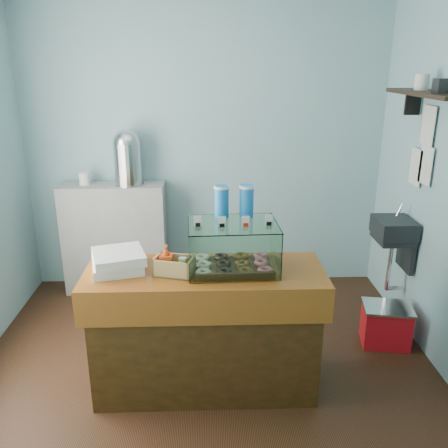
{
  "coord_description": "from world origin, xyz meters",
  "views": [
    {
      "loc": [
        0.03,
        -3.13,
        2.21
      ],
      "look_at": [
        0.13,
        -0.15,
        1.19
      ],
      "focal_mm": 38.0,
      "sensor_mm": 36.0,
      "label": 1
    }
  ],
  "objects_px": {
    "counter": "(206,329)",
    "red_cooler": "(386,325)",
    "coffee_urn": "(127,156)",
    "display_case": "(233,242)"
  },
  "relations": [
    {
      "from": "counter",
      "to": "red_cooler",
      "type": "distance_m",
      "value": 1.58
    },
    {
      "from": "counter",
      "to": "red_cooler",
      "type": "bearing_deg",
      "value": 17.98
    },
    {
      "from": "counter",
      "to": "display_case",
      "type": "relative_size",
      "value": 2.65
    },
    {
      "from": "display_case",
      "to": "red_cooler",
      "type": "bearing_deg",
      "value": 15.91
    },
    {
      "from": "display_case",
      "to": "coffee_urn",
      "type": "bearing_deg",
      "value": 119.09
    },
    {
      "from": "counter",
      "to": "red_cooler",
      "type": "relative_size",
      "value": 3.73
    },
    {
      "from": "counter",
      "to": "coffee_urn",
      "type": "xyz_separation_m",
      "value": [
        -0.73,
        1.56,
        0.92
      ]
    },
    {
      "from": "counter",
      "to": "coffee_urn",
      "type": "distance_m",
      "value": 1.95
    },
    {
      "from": "coffee_urn",
      "to": "red_cooler",
      "type": "bearing_deg",
      "value": -26.19
    },
    {
      "from": "display_case",
      "to": "coffee_urn",
      "type": "xyz_separation_m",
      "value": [
        -0.92,
        1.5,
        0.3
      ]
    }
  ]
}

